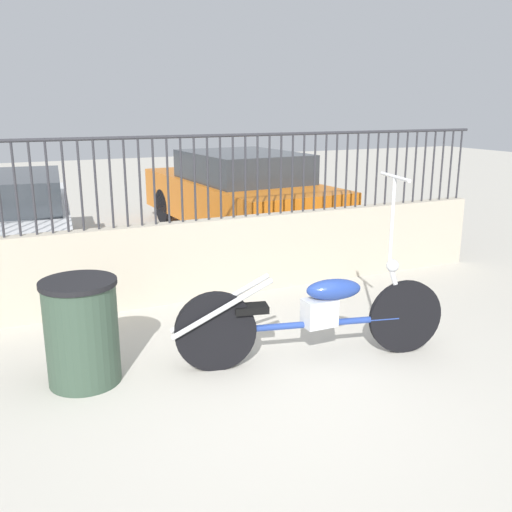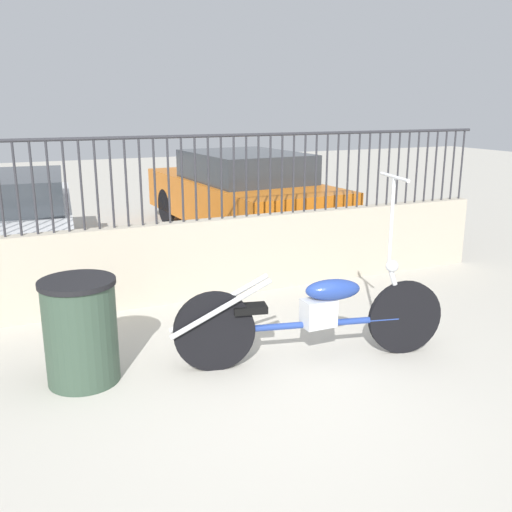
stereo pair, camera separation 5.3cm
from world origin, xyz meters
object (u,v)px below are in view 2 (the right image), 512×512
Objects in this scene: trash_bin at (81,331)px; car_orange at (240,193)px; motorcycle_blue at (300,315)px; car_white at (2,218)px.

trash_bin is 0.19× the size of car_orange.
motorcycle_blue is 4.95m from car_white.
motorcycle_blue is at bearing -12.64° from trash_bin.
motorcycle_blue reaches higher than trash_bin.
car_white reaches higher than trash_bin.
car_orange is (1.45, 4.83, 0.28)m from motorcycle_blue.
car_orange is (3.70, 0.42, 0.06)m from car_white.
trash_bin is at bearing -167.59° from car_white.
motorcycle_blue reaches higher than car_orange.
motorcycle_blue is at bearing -147.65° from car_white.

